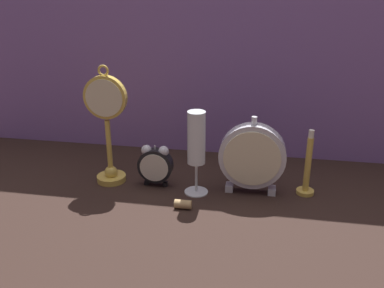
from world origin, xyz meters
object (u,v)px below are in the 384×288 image
object	(u,v)px
champagne_flute	(196,144)
pocket_watch_on_stand	(107,127)
mantel_clock_silver	(252,157)
alarm_clock_twin_bell	(155,164)
wine_cork	(185,204)
brass_candlestick	(307,172)

from	to	relation	value
champagne_flute	pocket_watch_on_stand	bearing A→B (deg)	173.91
mantel_clock_silver	champagne_flute	size ratio (longest dim) A/B	0.94
alarm_clock_twin_bell	wine_cork	size ratio (longest dim) A/B	2.78
wine_cork	mantel_clock_silver	bearing A→B (deg)	36.02
champagne_flute	wine_cork	xyz separation A→B (m)	(-0.01, -0.09, -0.13)
alarm_clock_twin_bell	wine_cork	world-z (taller)	alarm_clock_twin_bell
alarm_clock_twin_bell	champagne_flute	size ratio (longest dim) A/B	0.52
alarm_clock_twin_bell	champagne_flute	world-z (taller)	champagne_flute
wine_cork	champagne_flute	bearing A→B (deg)	80.67
brass_candlestick	mantel_clock_silver	bearing A→B (deg)	-172.78
champagne_flute	brass_candlestick	bearing A→B (deg)	8.84
pocket_watch_on_stand	brass_candlestick	bearing A→B (deg)	1.95
pocket_watch_on_stand	wine_cork	xyz separation A→B (m)	(0.23, -0.11, -0.15)
mantel_clock_silver	champagne_flute	world-z (taller)	champagne_flute
champagne_flute	wine_cork	bearing A→B (deg)	-99.33
wine_cork	brass_candlestick	bearing A→B (deg)	23.75
mantel_clock_silver	champagne_flute	bearing A→B (deg)	-169.53
mantel_clock_silver	brass_candlestick	xyz separation A→B (m)	(0.14, 0.02, -0.04)
mantel_clock_silver	wine_cork	world-z (taller)	mantel_clock_silver
pocket_watch_on_stand	brass_candlestick	size ratio (longest dim) A/B	1.83
alarm_clock_twin_bell	mantel_clock_silver	distance (m)	0.26
pocket_watch_on_stand	mantel_clock_silver	bearing A→B (deg)	-0.00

